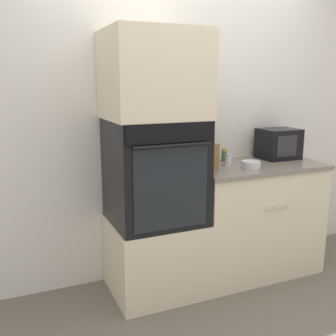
{
  "coord_description": "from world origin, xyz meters",
  "views": [
    {
      "loc": [
        -1.34,
        -2.28,
        1.58
      ],
      "look_at": [
        -0.27,
        0.21,
        0.98
      ],
      "focal_mm": 42.0,
      "sensor_mm": 36.0,
      "label": 1
    }
  ],
  "objects_px": {
    "condiment_jar_near": "(228,160)",
    "condiment_jar_mid": "(224,155)",
    "knife_block": "(209,156)",
    "microwave": "(278,144)",
    "wall_oven": "(155,171)",
    "bowl": "(251,165)"
  },
  "relations": [
    {
      "from": "condiment_jar_mid",
      "to": "knife_block",
      "type": "bearing_deg",
      "value": -142.49
    },
    {
      "from": "condiment_jar_near",
      "to": "condiment_jar_mid",
      "type": "relative_size",
      "value": 0.84
    },
    {
      "from": "microwave",
      "to": "knife_block",
      "type": "bearing_deg",
      "value": -171.23
    },
    {
      "from": "knife_block",
      "to": "condiment_jar_near",
      "type": "height_order",
      "value": "knife_block"
    },
    {
      "from": "microwave",
      "to": "condiment_jar_mid",
      "type": "height_order",
      "value": "microwave"
    },
    {
      "from": "knife_block",
      "to": "condiment_jar_near",
      "type": "relative_size",
      "value": 2.61
    },
    {
      "from": "microwave",
      "to": "condiment_jar_near",
      "type": "bearing_deg",
      "value": -171.55
    },
    {
      "from": "microwave",
      "to": "knife_block",
      "type": "height_order",
      "value": "microwave"
    },
    {
      "from": "wall_oven",
      "to": "condiment_jar_near",
      "type": "bearing_deg",
      "value": 2.79
    },
    {
      "from": "microwave",
      "to": "condiment_jar_near",
      "type": "height_order",
      "value": "microwave"
    },
    {
      "from": "knife_block",
      "to": "microwave",
      "type": "bearing_deg",
      "value": 8.77
    },
    {
      "from": "wall_oven",
      "to": "condiment_jar_near",
      "type": "distance_m",
      "value": 0.64
    },
    {
      "from": "knife_block",
      "to": "bowl",
      "type": "height_order",
      "value": "knife_block"
    },
    {
      "from": "condiment_jar_mid",
      "to": "microwave",
      "type": "bearing_deg",
      "value": -9.14
    },
    {
      "from": "bowl",
      "to": "condiment_jar_near",
      "type": "relative_size",
      "value": 1.58
    },
    {
      "from": "microwave",
      "to": "bowl",
      "type": "distance_m",
      "value": 0.51
    },
    {
      "from": "knife_block",
      "to": "condiment_jar_near",
      "type": "bearing_deg",
      "value": 9.71
    },
    {
      "from": "wall_oven",
      "to": "knife_block",
      "type": "relative_size",
      "value": 3.12
    },
    {
      "from": "knife_block",
      "to": "bowl",
      "type": "bearing_deg",
      "value": -21.17
    },
    {
      "from": "bowl",
      "to": "microwave",
      "type": "bearing_deg",
      "value": 27.81
    },
    {
      "from": "wall_oven",
      "to": "condiment_jar_near",
      "type": "xyz_separation_m",
      "value": [
        0.64,
        0.03,
        0.03
      ]
    },
    {
      "from": "microwave",
      "to": "wall_oven",
      "type": "bearing_deg",
      "value": -174.57
    }
  ]
}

